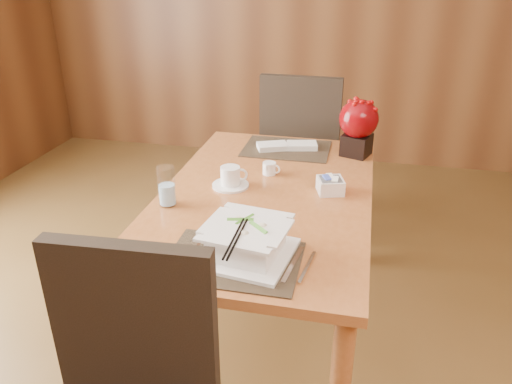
% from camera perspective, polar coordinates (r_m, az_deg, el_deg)
% --- Properties ---
extents(dining_table, '(0.90, 1.50, 0.75)m').
position_cam_1_polar(dining_table, '(2.20, 1.11, -2.34)').
color(dining_table, '#A75E2E').
rests_on(dining_table, ground).
extents(placemat_near, '(0.45, 0.33, 0.01)m').
position_cam_1_polar(placemat_near, '(1.69, -2.64, -7.82)').
color(placemat_near, black).
rests_on(placemat_near, dining_table).
extents(placemat_far, '(0.45, 0.33, 0.01)m').
position_cam_1_polar(placemat_far, '(2.66, 3.51, 4.97)').
color(placemat_far, black).
rests_on(placemat_far, dining_table).
extents(soup_setting, '(0.34, 0.34, 0.12)m').
position_cam_1_polar(soup_setting, '(1.68, -1.10, -5.65)').
color(soup_setting, white).
rests_on(soup_setting, dining_table).
extents(coffee_cup, '(0.16, 0.16, 0.09)m').
position_cam_1_polar(coffee_cup, '(2.21, -2.95, 1.59)').
color(coffee_cup, white).
rests_on(coffee_cup, dining_table).
extents(water_glass, '(0.08, 0.08, 0.17)m').
position_cam_1_polar(water_glass, '(2.05, -10.18, 0.66)').
color(water_glass, white).
rests_on(water_glass, dining_table).
extents(creamer_jug, '(0.10, 0.10, 0.06)m').
position_cam_1_polar(creamer_jug, '(2.34, 1.53, 2.73)').
color(creamer_jug, white).
rests_on(creamer_jug, dining_table).
extents(sugar_caddy, '(0.13, 0.13, 0.06)m').
position_cam_1_polar(sugar_caddy, '(2.17, 8.49, 0.72)').
color(sugar_caddy, white).
rests_on(sugar_caddy, dining_table).
extents(berry_decor, '(0.20, 0.20, 0.29)m').
position_cam_1_polar(berry_decor, '(2.57, 11.61, 7.61)').
color(berry_decor, black).
rests_on(berry_decor, dining_table).
extents(napkins_far, '(0.33, 0.20, 0.03)m').
position_cam_1_polar(napkins_far, '(2.65, 3.83, 5.28)').
color(napkins_far, silver).
rests_on(napkins_far, dining_table).
extents(bread_plate, '(0.15, 0.15, 0.01)m').
position_cam_1_polar(bread_plate, '(1.75, -15.33, -7.60)').
color(bread_plate, white).
rests_on(bread_plate, dining_table).
extents(far_chair, '(0.51, 0.51, 1.07)m').
position_cam_1_polar(far_chair, '(3.14, 5.27, 5.22)').
color(far_chair, black).
rests_on(far_chair, ground).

